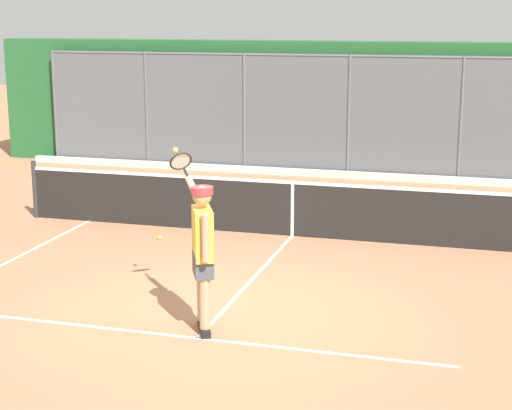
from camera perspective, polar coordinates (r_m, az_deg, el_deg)
name	(u,v)px	position (r m, az deg, el deg)	size (l,w,h in m)	color
ground_plane	(222,312)	(10.65, -2.38, -7.40)	(60.00, 60.00, 0.00)	#B27551
court_line_markings	(188,348)	(9.59, -4.68, -9.80)	(7.75, 8.74, 0.01)	white
fence_backdrop	(353,108)	(19.93, 6.72, 6.65)	(18.14, 1.37, 3.10)	#565B60
tennis_net	(293,208)	(14.10, 2.54, -0.20)	(9.96, 0.09, 1.07)	#2D2D2D
tennis_player	(202,246)	(9.75, -3.73, -2.82)	(0.91, 1.22, 2.07)	black
tennis_ball_near_net	(160,238)	(14.06, -6.67, -2.26)	(0.07, 0.07, 0.07)	#D6E042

